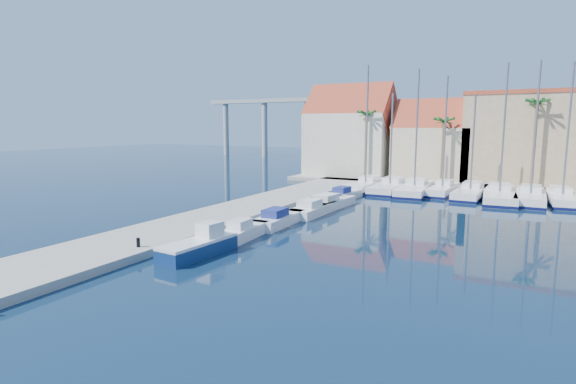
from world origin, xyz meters
name	(u,v)px	position (x,y,z in m)	size (l,w,h in m)	color
ground	(208,286)	(0.00, 0.00, 0.00)	(260.00, 260.00, 0.00)	#081A31
quay_west	(223,216)	(-9.00, 13.50, 0.25)	(6.00, 77.00, 0.50)	gray
shore_north	(496,183)	(10.00, 48.00, 0.25)	(54.00, 16.00, 0.50)	gray
bollard	(138,242)	(-7.04, 2.25, 0.78)	(0.23, 0.23, 0.56)	black
fishing_boat	(200,245)	(-3.75, 4.01, 0.62)	(2.18, 5.45, 1.87)	navy
motorboat_west_0	(243,231)	(-3.76, 8.71, 0.51)	(1.94, 5.14, 1.40)	white
motorboat_west_1	(278,219)	(-3.63, 13.51, 0.51)	(2.06, 6.11, 1.40)	white
motorboat_west_2	(312,209)	(-3.05, 18.63, 0.51)	(2.17, 6.49, 1.40)	white
motorboat_west_3	(329,203)	(-3.02, 22.32, 0.51)	(2.81, 7.16, 1.40)	white
motorboat_west_4	(344,195)	(-3.64, 27.78, 0.51)	(2.25, 5.88, 1.40)	white
sailboat_0	(367,185)	(-3.77, 36.06, 0.62)	(2.93, 10.01, 14.82)	white
sailboat_1	(391,186)	(-0.80, 36.22, 0.56)	(3.02, 11.11, 11.49)	white
sailboat_2	(415,188)	(2.09, 35.97, 0.58)	(3.84, 11.83, 14.08)	white
sailboat_3	(443,189)	(5.16, 36.32, 0.63)	(2.71, 8.55, 13.18)	white
sailboat_4	(471,192)	(8.18, 35.81, 0.57)	(3.11, 10.10, 11.03)	white
sailboat_5	(499,194)	(11.03, 35.32, 0.58)	(3.97, 12.06, 14.08)	white
sailboat_6	(530,196)	(13.95, 35.39, 0.59)	(3.01, 10.85, 14.14)	white
sailboat_7	(561,197)	(16.73, 35.83, 0.61)	(3.15, 9.70, 13.88)	white
building_0	(351,134)	(-10.00, 47.00, 6.52)	(12.30, 9.00, 13.50)	beige
building_1	(434,144)	(2.00, 47.00, 5.30)	(10.30, 8.00, 11.00)	#C3AE89
building_2	(525,138)	(13.00, 48.00, 6.26)	(14.20, 10.20, 11.50)	#A28363
palm_0	(367,116)	(-6.00, 42.00, 9.08)	(2.60, 2.60, 10.15)	brown
palm_1	(444,123)	(4.00, 42.00, 8.14)	(2.60, 2.60, 9.15)	brown
palm_2	(537,106)	(14.00, 42.00, 10.02)	(2.60, 2.60, 11.15)	brown
viaduct	(289,116)	(-39.07, 82.00, 10.25)	(48.00, 2.20, 14.45)	#9E9E99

